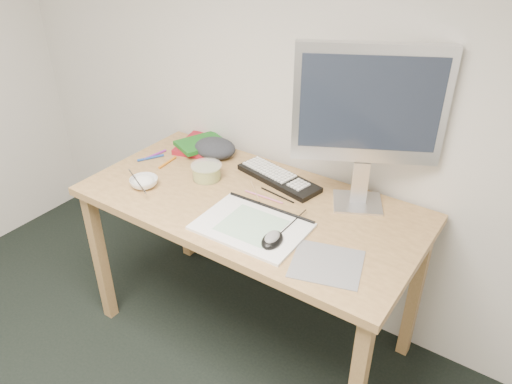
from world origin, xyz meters
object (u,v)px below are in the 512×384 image
sketchpad (252,226)px  monitor (369,110)px  rice_bowl (144,182)px  keyboard (279,178)px  desk (250,217)px

sketchpad → monitor: monitor is taller
sketchpad → rice_bowl: rice_bowl is taller
monitor → rice_bowl: (-0.81, -0.39, -0.38)m
keyboard → monitor: monitor is taller
rice_bowl → monitor: bearing=25.5°
keyboard → rice_bowl: (-0.45, -0.36, 0.01)m
desk → sketchpad: sketchpad is taller
desk → sketchpad: bearing=-53.3°
sketchpad → keyboard: bearing=105.2°
sketchpad → keyboard: 0.37m
desk → keyboard: keyboard is taller
desk → sketchpad: 0.21m
monitor → keyboard: bearing=156.2°
desk → monitor: (0.37, 0.23, 0.48)m
keyboard → monitor: bearing=16.2°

